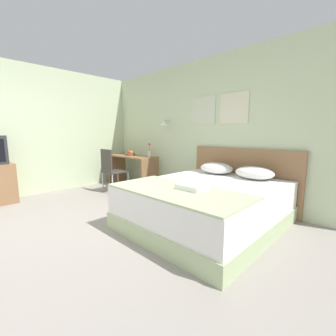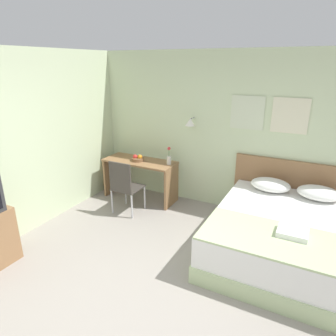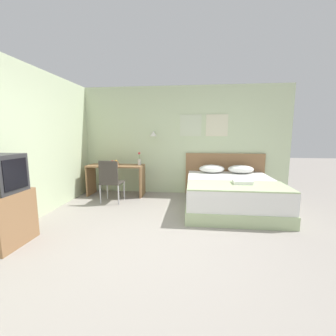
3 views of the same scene
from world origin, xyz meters
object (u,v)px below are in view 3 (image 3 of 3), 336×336
Objects in this scene: bed at (231,194)px; throw_blanket at (237,186)px; folded_towel_near_foot at (242,182)px; desk at (116,174)px; pillow_right at (241,169)px; television at (0,174)px; fruit_bowl at (114,163)px; desk_chair at (110,179)px; headboard at (224,174)px; pillow_left at (212,169)px; tv_stand at (5,219)px; flower_vase at (139,161)px.

bed is 0.67m from throw_blanket.
desk is at bearing 157.09° from folded_towel_near_foot.
pillow_right is 1.41m from throw_blanket.
throw_blanket is 3.41× the size of television.
fruit_bowl is at bearing 154.34° from throw_blanket.
fruit_bowl reaches higher than throw_blanket.
desk is 2.66× the size of television.
desk_chair is at bearing -81.42° from desk.
folded_towel_near_foot is 3.69m from television.
headboard is 2.02× the size of desk_chair.
pillow_left reaches higher than desk.
tv_stand is at bearing -180.00° from television.
fruit_bowl is at bearing -171.75° from flower_vase.
pillow_right is at bearing 36.67° from television.
fruit_bowl is (-2.33, -0.09, 0.10)m from pillow_left.
headboard is 8.35× the size of fruit_bowl.
pillow_left is at bearing 42.39° from television.
desk is at bearing 153.65° from throw_blanket.
pillow_right is 2.57× the size of fruit_bowl.
tv_stand is at bearing -103.17° from fruit_bowl.
bed is 1.08m from headboard.
television is (-1.20, -2.67, 0.13)m from flower_vase.
desk is 2.70m from tv_stand.
fruit_bowl is (-2.99, -0.09, 0.10)m from pillow_right.
television reaches higher than folded_towel_near_foot.
folded_towel_near_foot is 1.04× the size of flower_vase.
pillow_left reaches higher than bed.
fruit_bowl is at bearing 76.83° from tv_stand.
television reaches higher than flower_vase.
throw_blanket is 3.54m from television.
bed is at bearing -113.22° from pillow_right.
television reaches higher than tv_stand.
throw_blanket is at bearing 21.83° from television.
folded_towel_near_foot is at bearing 51.65° from throw_blanket.
folded_towel_near_foot is 2.99m from desk.
headboard is 1.41× the size of desk.
television is at bearing -137.61° from pillow_left.
desk_chair is at bearing -166.09° from pillow_right.
television is at bearing -110.22° from desk_chair.
desk_chair is 1.28× the size of tv_stand.
desk is 1.84× the size of tv_stand.
television is (-3.60, -2.68, 0.30)m from pillow_right.
desk is at bearing 164.94° from bed.
pillow_right is 3.00m from fruit_bowl.
tv_stand is (-2.94, -2.68, -0.32)m from pillow_left.
fruit_bowl is at bearing 165.64° from bed.
pillow_left is 1.00× the size of pillow_right.
pillow_left and pillow_right have the same top height.
pillow_right is 0.34× the size of throw_blanket.
desk_chair is at bearing -123.85° from flower_vase.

